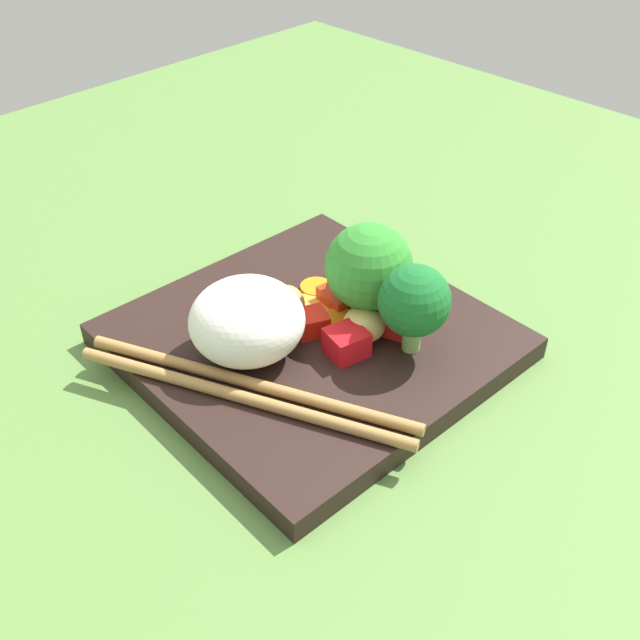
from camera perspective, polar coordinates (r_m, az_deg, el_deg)
ground_plane at (r=55.08cm, az=-0.64°, el=-3.06°), size 110.00×110.00×2.00cm
square_plate at (r=53.89cm, az=-0.65°, el=-1.56°), size 24.35×24.35×1.71cm
rice_mound at (r=50.02cm, az=-5.47°, el=-0.06°), size 10.34×10.21×5.52cm
broccoli_floret_0 at (r=52.34cm, az=3.65°, el=3.88°), size 6.07×6.07×7.50cm
broccoli_floret_1 at (r=55.08cm, az=4.54°, el=4.57°), size 4.05×4.05×5.45cm
broccoli_floret_2 at (r=49.63cm, az=7.05°, el=1.36°), size 4.80×4.80×6.59cm
carrot_slice_0 at (r=53.70cm, az=1.55°, el=-0.03°), size 2.63×2.63×0.79cm
carrot_slice_1 at (r=57.07cm, az=-0.29°, el=2.38°), size 3.31×3.31×0.49cm
carrot_slice_2 at (r=55.12cm, az=-0.81°, el=0.88°), size 3.19×3.19×0.43cm
pepper_chunk_0 at (r=50.89cm, az=1.92°, el=-1.74°), size 3.02×2.93×1.87cm
pepper_chunk_1 at (r=53.22cm, az=5.69°, el=0.21°), size 3.22×3.21×2.04cm
pepper_chunk_2 at (r=55.39cm, az=1.67°, el=1.70°), size 3.19×3.21×1.41cm
pepper_chunk_3 at (r=52.53cm, az=-0.65°, el=-0.49°), size 2.83×2.79×1.55cm
pepper_chunk_4 at (r=55.81cm, az=6.35°, el=2.27°), size 2.73×2.49×2.19cm
chicken_piece_0 at (r=53.47cm, az=-2.67°, el=1.01°), size 4.74×4.53×2.66cm
chicken_piece_1 at (r=57.00cm, az=2.23°, el=2.98°), size 3.17×2.83×1.61cm
chicken_piece_3 at (r=52.25cm, az=3.31°, el=-0.31°), size 3.93×4.02×2.25cm
chopstick_pair at (r=48.48cm, az=-5.62°, el=-5.19°), size 11.11×21.89×0.79cm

